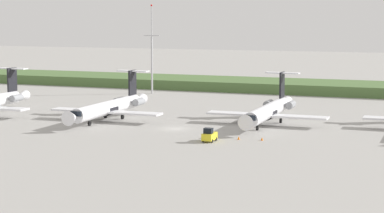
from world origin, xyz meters
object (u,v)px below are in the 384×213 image
(baggage_tug, at_px, (209,135))
(regional_jet_third, at_px, (269,110))
(safety_cone_front_marker, at_px, (239,138))
(safety_cone_mid_marker, at_px, (262,139))
(regional_jet_second, at_px, (109,107))
(antenna_mast, at_px, (152,57))

(baggage_tug, bearing_deg, regional_jet_third, 78.58)
(safety_cone_front_marker, xyz_separation_m, safety_cone_mid_marker, (3.79, 0.65, 0.00))
(baggage_tug, height_order, safety_cone_mid_marker, baggage_tug)
(regional_jet_third, height_order, baggage_tug, regional_jet_third)
(regional_jet_second, height_order, safety_cone_front_marker, regional_jet_second)
(regional_jet_second, relative_size, safety_cone_front_marker, 56.36)
(regional_jet_second, bearing_deg, safety_cone_front_marker, -21.62)
(regional_jet_second, height_order, regional_jet_third, same)
(regional_jet_third, xyz_separation_m, safety_cone_mid_marker, (3.39, -17.47, -2.26))
(regional_jet_second, relative_size, antenna_mast, 1.34)
(regional_jet_third, bearing_deg, safety_cone_mid_marker, -79.01)
(regional_jet_third, height_order, safety_cone_mid_marker, regional_jet_third)
(regional_jet_third, bearing_deg, safety_cone_front_marker, -91.24)
(regional_jet_third, relative_size, baggage_tug, 9.69)
(regional_jet_third, bearing_deg, antenna_mast, 136.67)
(antenna_mast, relative_size, safety_cone_front_marker, 42.09)
(safety_cone_mid_marker, bearing_deg, antenna_mast, 128.41)
(regional_jet_second, xyz_separation_m, safety_cone_mid_marker, (33.75, -11.22, -2.26))
(safety_cone_mid_marker, bearing_deg, baggage_tug, -152.54)
(regional_jet_third, distance_m, safety_cone_front_marker, 18.27)
(baggage_tug, distance_m, safety_cone_mid_marker, 8.75)
(regional_jet_second, distance_m, antenna_mast, 47.30)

